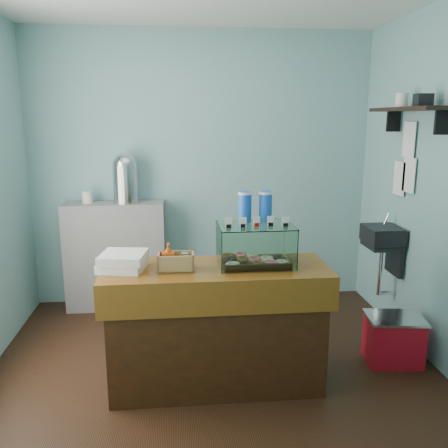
{
  "coord_description": "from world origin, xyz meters",
  "views": [
    {
      "loc": [
        -0.26,
        -3.43,
        1.93
      ],
      "look_at": [
        0.07,
        -0.15,
        1.19
      ],
      "focal_mm": 38.0,
      "sensor_mm": 36.0,
      "label": 1
    }
  ],
  "objects": [
    {
      "name": "red_cooler",
      "position": [
        1.44,
        -0.08,
        0.19
      ],
      "size": [
        0.48,
        0.39,
        0.39
      ],
      "rotation": [
        0.0,
        0.0,
        -0.13
      ],
      "color": "red",
      "rests_on": "ground"
    },
    {
      "name": "counter",
      "position": [
        0.0,
        -0.25,
        0.46
      ],
      "size": [
        1.6,
        0.6,
        0.9
      ],
      "color": "#421F0C",
      "rests_on": "ground"
    },
    {
      "name": "back_shelf",
      "position": [
        -0.9,
        1.32,
        0.55
      ],
      "size": [
        1.0,
        0.32,
        1.1
      ],
      "primitive_type": "cube",
      "color": "gray",
      "rests_on": "ground"
    },
    {
      "name": "room_shell",
      "position": [
        0.03,
        0.01,
        1.71
      ],
      "size": [
        3.54,
        3.04,
        2.82
      ],
      "color": "#7FB8BA",
      "rests_on": "ground"
    },
    {
      "name": "ground",
      "position": [
        0.0,
        0.0,
        0.0
      ],
      "size": [
        3.5,
        3.5,
        0.0
      ],
      "primitive_type": "plane",
      "color": "black",
      "rests_on": "ground"
    },
    {
      "name": "coffee_urn",
      "position": [
        -0.77,
        1.32,
        1.36
      ],
      "size": [
        0.27,
        0.27,
        0.5
      ],
      "color": "silver",
      "rests_on": "back_shelf"
    },
    {
      "name": "display_case",
      "position": [
        0.28,
        -0.18,
        1.07
      ],
      "size": [
        0.54,
        0.4,
        0.51
      ],
      "rotation": [
        0.0,
        0.0,
        0.02
      ],
      "color": "#351910",
      "rests_on": "counter"
    },
    {
      "name": "pastry_boxes",
      "position": [
        -0.65,
        -0.23,
        0.96
      ],
      "size": [
        0.35,
        0.36,
        0.12
      ],
      "rotation": [
        0.0,
        0.0,
        -0.2
      ],
      "color": "white",
      "rests_on": "counter"
    },
    {
      "name": "condiment_crate",
      "position": [
        -0.29,
        -0.29,
        0.97
      ],
      "size": [
        0.25,
        0.15,
        0.19
      ],
      "rotation": [
        0.0,
        0.0,
        0.0
      ],
      "color": "tan",
      "rests_on": "counter"
    }
  ]
}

